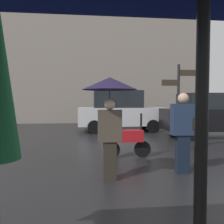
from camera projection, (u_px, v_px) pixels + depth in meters
pedestrian_with_umbrella at (110, 97)px, 4.63m from camera, size 1.09×1.09×2.05m
pedestrian_with_bag at (183, 128)px, 5.14m from camera, size 0.54×0.24×1.76m
parked_scooter at (126, 138)px, 6.56m from camera, size 1.33×0.32×1.23m
parked_car_left at (214, 115)px, 10.43m from camera, size 4.59×2.03×1.91m
parked_car_right at (120, 111)px, 12.27m from camera, size 4.43×2.04×2.10m
street_signpost at (179, 99)px, 7.10m from camera, size 1.08×0.08×2.68m
building_block at (97, 18)px, 17.37m from camera, size 16.30×2.02×15.32m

